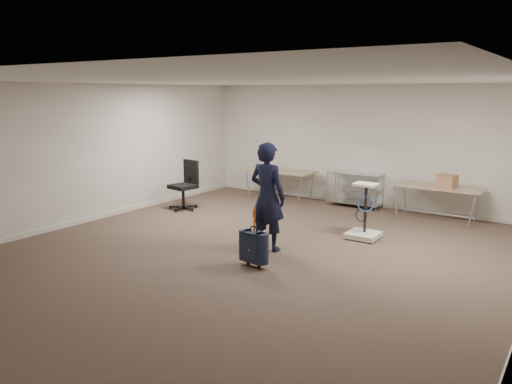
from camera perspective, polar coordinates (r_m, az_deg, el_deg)
The scene contains 10 objects.
ground at distance 8.27m, azimuth -0.39°, elevation -7.12°, with size 9.00×9.00×0.00m, color #4F3D30.
room_shell at distance 9.37m, azimuth 4.40°, elevation -4.59°, with size 8.00×9.00×9.00m.
folding_table_left at distance 12.35m, azimuth 2.70°, elevation 2.29°, with size 1.80×0.75×0.73m.
folding_table_right at distance 10.90m, azimuth 20.02°, elevation 0.39°, with size 1.80×0.75×0.73m.
wire_shelf at distance 11.76m, azimuth 11.26°, elevation 0.45°, with size 1.22×0.47×0.80m.
person at distance 8.30m, azimuth 1.32°, elevation -0.52°, with size 0.67×0.44×1.82m, color black.
suitcase at distance 7.60m, azimuth -0.27°, elevation -6.30°, with size 0.36×0.22×0.93m.
office_chair at distance 11.44m, azimuth -8.13°, elevation -0.28°, with size 0.67×0.67×1.11m.
equipment_cart at distance 9.27m, azimuth 12.20°, elevation -3.61°, with size 0.56×0.56×1.02m.
cardboard_box at distance 10.74m, azimuth 20.98°, elevation 1.18°, with size 0.36×0.27×0.27m, color olive.
Camera 1 is at (4.43, -6.47, 2.62)m, focal length 35.00 mm.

